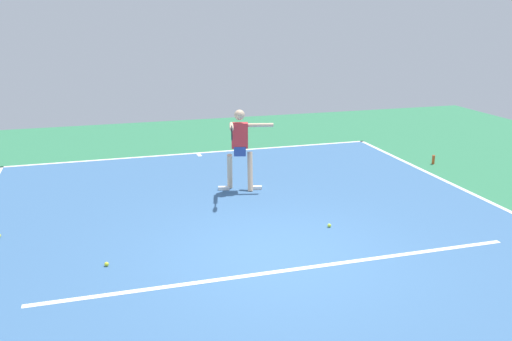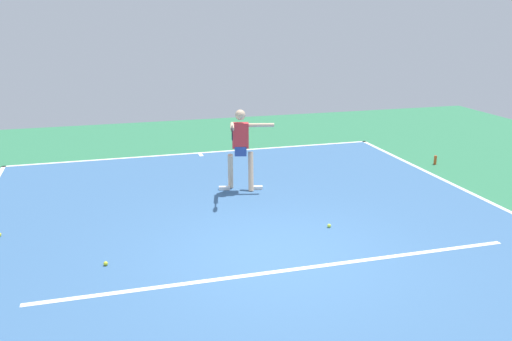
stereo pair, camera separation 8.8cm
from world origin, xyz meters
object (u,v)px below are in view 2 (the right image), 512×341
at_px(tennis_player, 241,145).
at_px(water_bottle, 435,160).
at_px(tennis_ball_near_player, 106,264).
at_px(tennis_ball_near_service_line, 329,226).

height_order(tennis_player, water_bottle, tennis_player).
relative_size(tennis_player, water_bottle, 7.91).
height_order(tennis_ball_near_player, tennis_ball_near_service_line, same).
bearing_deg(tennis_ball_near_service_line, tennis_ball_near_player, 7.13).
bearing_deg(tennis_player, tennis_ball_near_player, 59.44).
height_order(tennis_ball_near_player, water_bottle, water_bottle).
xyz_separation_m(tennis_ball_near_player, tennis_ball_near_service_line, (-3.83, -0.48, 0.00)).
distance_m(tennis_ball_near_service_line, water_bottle, 5.23).
bearing_deg(water_bottle, tennis_ball_near_player, 24.23).
relative_size(tennis_player, tennis_ball_near_player, 26.36).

